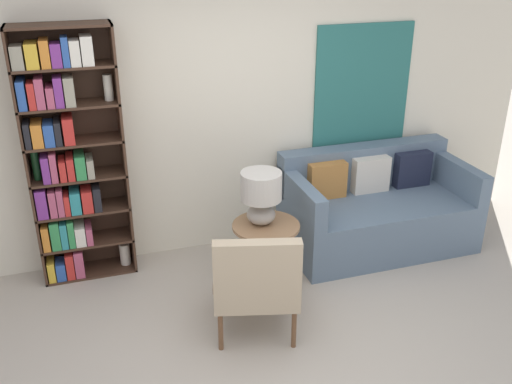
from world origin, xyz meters
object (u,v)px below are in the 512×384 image
at_px(couch, 375,210).
at_px(table_lamp, 261,193).
at_px(bookshelf, 67,159).
at_px(armchair, 256,280).
at_px(side_table, 266,231).

relative_size(couch, table_lamp, 3.83).
relative_size(bookshelf, table_lamp, 4.74).
xyz_separation_m(armchair, couch, (1.51, 1.00, -0.14)).
distance_m(couch, side_table, 1.29).
height_order(couch, side_table, couch).
bearing_deg(side_table, armchair, -114.57).
distance_m(bookshelf, couch, 2.80).
height_order(bookshelf, side_table, bookshelf).
bearing_deg(table_lamp, side_table, -50.94).
bearing_deg(couch, armchair, -146.39).
height_order(bookshelf, armchair, bookshelf).
relative_size(couch, side_table, 3.03).
xyz_separation_m(couch, side_table, (-1.22, -0.37, 0.16)).
height_order(couch, table_lamp, table_lamp).
xyz_separation_m(bookshelf, armchair, (1.18, -1.29, -0.59)).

